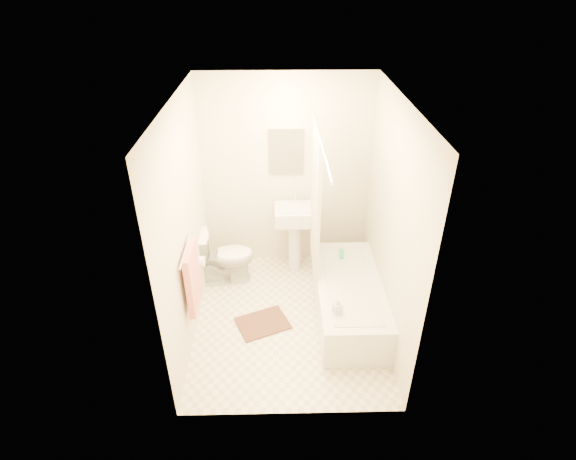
{
  "coord_description": "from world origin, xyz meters",
  "views": [
    {
      "loc": [
        -0.09,
        -3.73,
        3.41
      ],
      "look_at": [
        0.0,
        0.25,
        1.0
      ],
      "focal_mm": 28.0,
      "sensor_mm": 36.0,
      "label": 1
    }
  ],
  "objects_px": {
    "bath_mat": "(263,323)",
    "sink": "(295,236)",
    "bathtub": "(348,298)",
    "soap_bottle": "(338,306)",
    "toilet": "(225,257)"
  },
  "relations": [
    {
      "from": "sink",
      "to": "bathtub",
      "type": "relative_size",
      "value": 0.62
    },
    {
      "from": "soap_bottle",
      "to": "bathtub",
      "type": "bearing_deg",
      "value": 68.44
    },
    {
      "from": "toilet",
      "to": "sink",
      "type": "bearing_deg",
      "value": -82.35
    },
    {
      "from": "bath_mat",
      "to": "sink",
      "type": "bearing_deg",
      "value": 69.2
    },
    {
      "from": "bathtub",
      "to": "bath_mat",
      "type": "relative_size",
      "value": 2.95
    },
    {
      "from": "bathtub",
      "to": "bath_mat",
      "type": "distance_m",
      "value": 0.97
    },
    {
      "from": "toilet",
      "to": "soap_bottle",
      "type": "distance_m",
      "value": 1.68
    },
    {
      "from": "sink",
      "to": "bath_mat",
      "type": "bearing_deg",
      "value": -111.36
    },
    {
      "from": "sink",
      "to": "bath_mat",
      "type": "relative_size",
      "value": 1.82
    },
    {
      "from": "bath_mat",
      "to": "bathtub",
      "type": "bearing_deg",
      "value": 8.69
    },
    {
      "from": "bath_mat",
      "to": "toilet",
      "type": "bearing_deg",
      "value": 120.13
    },
    {
      "from": "bathtub",
      "to": "soap_bottle",
      "type": "bearing_deg",
      "value": -111.56
    },
    {
      "from": "bathtub",
      "to": "soap_bottle",
      "type": "height_order",
      "value": "soap_bottle"
    },
    {
      "from": "bathtub",
      "to": "sink",
      "type": "bearing_deg",
      "value": 122.18
    },
    {
      "from": "bathtub",
      "to": "bath_mat",
      "type": "height_order",
      "value": "bathtub"
    }
  ]
}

